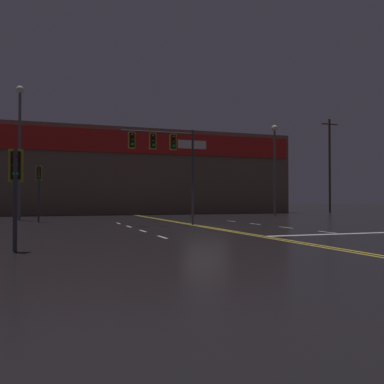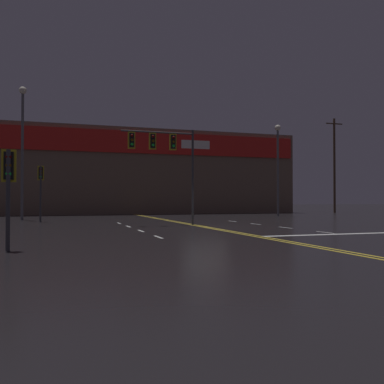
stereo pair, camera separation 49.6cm
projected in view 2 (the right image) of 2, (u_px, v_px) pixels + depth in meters
name	position (u px, v px, depth m)	size (l,w,h in m)	color
ground_plane	(205.00, 227.00, 23.84)	(200.00, 200.00, 0.00)	black
road_markings	(224.00, 228.00, 23.04)	(11.92, 60.00, 0.01)	gold
traffic_signal_median	(163.00, 149.00, 25.63)	(4.48, 0.36, 5.81)	#38383D
traffic_signal_corner_northwest	(41.00, 181.00, 29.38)	(0.42, 0.36, 3.86)	#38383D
traffic_signal_corner_southwest	(9.00, 176.00, 12.85)	(0.42, 0.36, 3.05)	#38383D
streetlight_near_right	(278.00, 157.00, 40.22)	(0.56, 0.56, 8.59)	#59595E
streetlight_median_approach	(22.00, 135.00, 32.25)	(0.56, 0.56, 10.09)	#59595E
building_backdrop	(127.00, 173.00, 48.67)	(36.95, 10.23, 9.02)	brown
utility_pole_row	(151.00, 161.00, 43.24)	(48.76, 0.26, 11.06)	#4C3828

